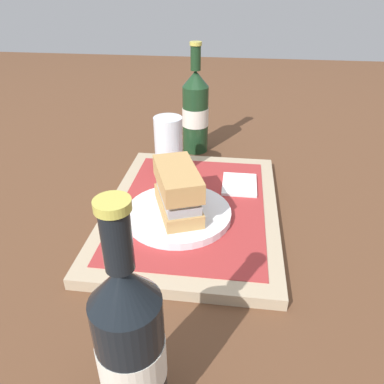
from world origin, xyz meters
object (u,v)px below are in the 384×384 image
Objects in this scene: sandwich at (177,189)px; beer_bottle at (195,111)px; second_bottle at (131,348)px; plate at (178,214)px; beer_glass at (169,142)px.

sandwich is 0.34m from beer_bottle.
beer_bottle is 1.00× the size of second_bottle.
plate is 1.32× the size of sandwich.
beer_glass is at bearing 167.83° from beer_bottle.
plate is at bearing -164.65° from beer_glass.
second_bottle is at bearing 160.92° from sandwich.
second_bottle is at bearing -173.54° from beer_glass.
sandwich reaches higher than plate.
sandwich is 1.15× the size of beer_glass.
beer_bottle is at bearing 1.69° from plate.
beer_glass is at bearing -5.81° from sandwich.
sandwich is at bearing -164.76° from beer_glass.
beer_bottle reaches higher than plate.
beer_bottle is at bearing -12.17° from beer_glass.
sandwich is at bearing -178.50° from beer_bottle.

